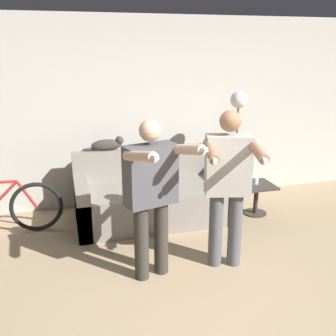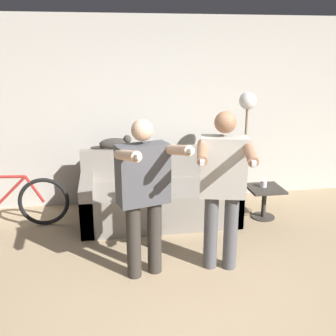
% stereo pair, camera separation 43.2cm
% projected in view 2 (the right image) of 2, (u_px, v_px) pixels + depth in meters
% --- Properties ---
extents(ground_plane, '(16.00, 16.00, 0.00)m').
position_uv_depth(ground_plane, '(206.00, 328.00, 3.17)').
color(ground_plane, tan).
extents(wall_back, '(10.00, 0.05, 2.60)m').
position_uv_depth(wall_back, '(156.00, 112.00, 5.54)').
color(wall_back, beige).
rests_on(wall_back, ground_plane).
extents(couch, '(1.99, 0.93, 0.88)m').
position_uv_depth(couch, '(159.00, 198.00, 5.13)').
color(couch, gray).
rests_on(couch, ground_plane).
extents(person_left, '(0.66, 0.76, 1.56)m').
position_uv_depth(person_left, '(144.00, 189.00, 3.66)').
color(person_left, '#38332D').
rests_on(person_left, ground_plane).
extents(person_right, '(0.62, 0.76, 1.61)m').
position_uv_depth(person_right, '(223.00, 182.00, 3.77)').
color(person_right, '#56565B').
rests_on(person_right, ground_plane).
extents(cat, '(0.54, 0.12, 0.18)m').
position_uv_depth(cat, '(116.00, 143.00, 5.19)').
color(cat, '#3D3833').
rests_on(cat, couch).
extents(floor_lamp, '(0.30, 0.30, 1.63)m').
position_uv_depth(floor_lamp, '(246.00, 122.00, 5.06)').
color(floor_lamp, '#756047').
rests_on(floor_lamp, ground_plane).
extents(side_table, '(0.44, 0.44, 0.42)m').
position_uv_depth(side_table, '(264.00, 196.00, 5.16)').
color(side_table, '#38332D').
rests_on(side_table, ground_plane).
extents(cup, '(0.08, 0.08, 0.09)m').
position_uv_depth(cup, '(264.00, 184.00, 5.13)').
color(cup, white).
rests_on(cup, side_table).
extents(bicycle, '(1.54, 0.07, 0.72)m').
position_uv_depth(bicycle, '(6.00, 203.00, 4.86)').
color(bicycle, black).
rests_on(bicycle, ground_plane).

